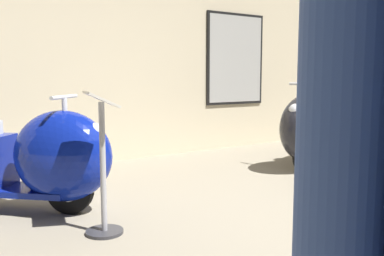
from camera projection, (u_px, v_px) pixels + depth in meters
ground_plane at (329, 233)px, 3.17m from camera, size 60.00×60.00×0.00m
showroom_back_wall at (124, 18)px, 5.85m from camera, size 18.00×0.24×3.95m
scooter_0 at (34, 159)px, 3.64m from camera, size 1.53×1.48×1.01m
scooter_1 at (318, 129)px, 5.47m from camera, size 1.86×0.91×1.09m
info_stanchion at (103, 176)px, 3.12m from camera, size 0.29×0.36×1.06m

